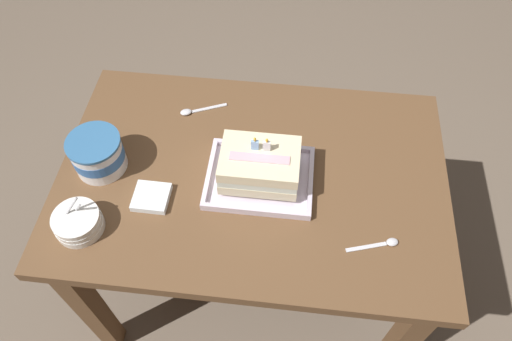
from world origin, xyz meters
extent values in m
plane|color=#6B5B4C|center=(0.00, 0.00, 0.00)|extent=(8.00, 8.00, 0.00)
cube|color=brown|center=(0.00, 0.00, 0.69)|extent=(1.06, 0.71, 0.04)
cube|color=brown|center=(-0.47, -0.30, 0.33)|extent=(0.06, 0.06, 0.67)
cube|color=brown|center=(-0.47, 0.30, 0.33)|extent=(0.06, 0.06, 0.67)
cube|color=brown|center=(0.47, 0.30, 0.33)|extent=(0.06, 0.06, 0.67)
cube|color=silver|center=(0.02, -0.02, 0.71)|extent=(0.29, 0.23, 0.01)
cube|color=silver|center=(0.02, -0.12, 0.72)|extent=(0.29, 0.01, 0.02)
cube|color=silver|center=(0.02, 0.09, 0.72)|extent=(0.29, 0.01, 0.02)
cube|color=silver|center=(-0.11, -0.02, 0.72)|extent=(0.01, 0.20, 0.02)
cube|color=silver|center=(0.16, -0.02, 0.72)|extent=(0.01, 0.20, 0.02)
cube|color=beige|center=(0.02, -0.02, 0.75)|extent=(0.20, 0.15, 0.03)
cube|color=silver|center=(0.02, -0.02, 0.77)|extent=(0.20, 0.15, 0.02)
cube|color=beige|center=(0.02, -0.02, 0.80)|extent=(0.20, 0.15, 0.03)
cube|color=beige|center=(0.02, -0.03, 0.82)|extent=(0.15, 0.03, 0.00)
cube|color=#8CB7EA|center=(0.01, 0.00, 0.83)|extent=(0.02, 0.01, 0.03)
ellipsoid|color=yellow|center=(0.01, 0.00, 0.86)|extent=(0.01, 0.01, 0.01)
cube|color=white|center=(0.04, 0.00, 0.83)|extent=(0.02, 0.01, 0.03)
ellipsoid|color=yellow|center=(0.04, 0.00, 0.86)|extent=(0.01, 0.01, 0.01)
cylinder|color=white|center=(-0.41, -0.21, 0.72)|extent=(0.12, 0.12, 0.02)
cylinder|color=white|center=(-0.41, -0.21, 0.73)|extent=(0.12, 0.12, 0.02)
cylinder|color=white|center=(-0.41, -0.21, 0.75)|extent=(0.12, 0.12, 0.02)
cylinder|color=silver|center=(-0.41, -0.20, 0.77)|extent=(0.04, 0.01, 0.06)
cylinder|color=silver|center=(-0.42, -0.20, 0.78)|extent=(0.05, 0.03, 0.06)
cylinder|color=white|center=(-0.42, -0.02, 0.75)|extent=(0.14, 0.14, 0.10)
cylinder|color=#386BB2|center=(-0.42, -0.02, 0.76)|extent=(0.14, 0.14, 0.03)
cylinder|color=teal|center=(-0.42, -0.02, 0.81)|extent=(0.14, 0.14, 0.01)
ellipsoid|color=silver|center=(-0.22, 0.20, 0.71)|extent=(0.04, 0.04, 0.01)
cube|color=silver|center=(-0.16, 0.23, 0.71)|extent=(0.10, 0.05, 0.00)
ellipsoid|color=silver|center=(0.37, -0.17, 0.71)|extent=(0.04, 0.03, 0.01)
cube|color=silver|center=(0.30, -0.19, 0.71)|extent=(0.10, 0.04, 0.00)
cube|color=white|center=(-0.25, -0.11, 0.72)|extent=(0.09, 0.09, 0.02)
camera|label=1|loc=(0.09, -0.74, 1.77)|focal=33.30mm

